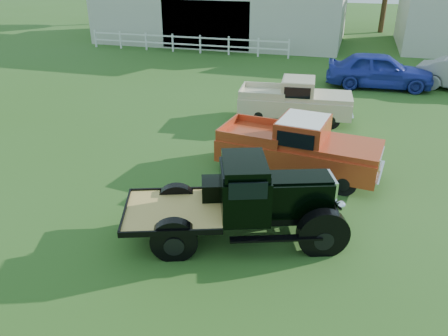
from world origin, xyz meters
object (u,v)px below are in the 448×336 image
(red_pickup, at_px, (298,146))
(white_pickup, at_px, (295,100))
(misc_car_blue, at_px, (380,70))
(vintage_flatbed, at_px, (240,199))

(red_pickup, xyz_separation_m, white_pickup, (-0.77, 4.74, -0.06))
(red_pickup, height_order, misc_car_blue, red_pickup)
(red_pickup, distance_m, misc_car_blue, 11.10)
(vintage_flatbed, height_order, misc_car_blue, vintage_flatbed)
(misc_car_blue, bearing_deg, red_pickup, 163.74)
(red_pickup, xyz_separation_m, misc_car_blue, (2.56, 10.80, -0.02))
(misc_car_blue, bearing_deg, vintage_flatbed, 163.88)
(vintage_flatbed, bearing_deg, misc_car_blue, 57.10)
(white_pickup, bearing_deg, vintage_flatbed, -95.50)
(red_pickup, height_order, white_pickup, red_pickup)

